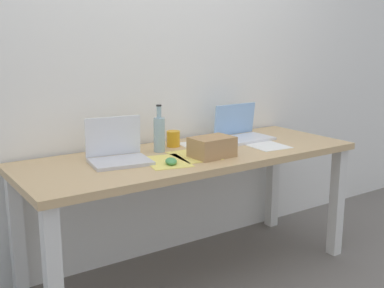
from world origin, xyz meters
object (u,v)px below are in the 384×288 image
Objects in this scene: desk at (192,168)px; coffee_mug at (173,139)px; beer_bottle at (159,133)px; laptop_left at (118,153)px; laptop_right at (242,132)px; computer_mouse at (171,161)px; cardboard_box at (212,147)px.

coffee_mug is (-0.01, 0.19, 0.14)m from desk.
beer_bottle is 2.87× the size of coffee_mug.
beer_bottle reaches higher than laptop_left.
computer_mouse is (-0.72, -0.29, -0.03)m from laptop_right.
laptop_left is at bearing 158.09° from cardboard_box.
laptop_right is (0.48, 0.13, 0.14)m from desk.
cardboard_box is (0.27, 0.01, 0.04)m from computer_mouse.
coffee_mug is at bearing 91.54° from desk.
cardboard_box is at bearing -21.91° from laptop_left.
computer_mouse is at bearing -44.79° from laptop_left.
laptop_right is 0.52m from cardboard_box.
desk is at bearing -88.46° from coffee_mug.
beer_bottle reaches higher than laptop_right.
laptop_right is 0.62m from beer_bottle.
desk is at bearing 59.71° from computer_mouse.
cardboard_box is (0.48, -0.19, 0.01)m from laptop_left.
laptop_left is at bearing -165.01° from beer_bottle.
laptop_right is (0.92, 0.08, -0.00)m from laptop_left.
laptop_right is 1.20× the size of beer_bottle.
laptop_left is (-0.44, 0.05, 0.14)m from desk.
beer_bottle reaches higher than coffee_mug.
desk is 8.55× the size of cardboard_box.
beer_bottle is 0.16m from coffee_mug.
laptop_left is at bearing 174.15° from desk.
beer_bottle reaches higher than computer_mouse.
cardboard_box is (0.03, -0.15, 0.15)m from desk.
laptop_right is 1.42× the size of cardboard_box.
laptop_left reaches higher than desk.
laptop_left is 0.46m from coffee_mug.
laptop_left is 1.24× the size of beer_bottle.
cardboard_box is (0.18, -0.27, -0.05)m from beer_bottle.
beer_bottle is at bearing 14.99° from laptop_left.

